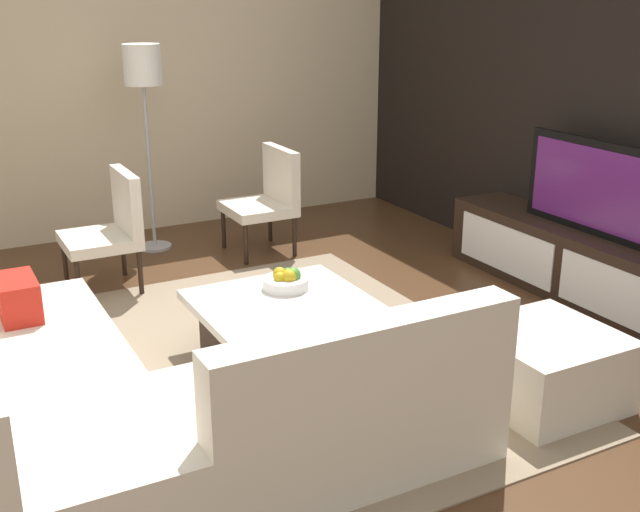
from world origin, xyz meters
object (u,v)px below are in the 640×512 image
(media_console, at_px, (582,265))
(coffee_table, at_px, (284,330))
(accent_chair_near, at_px, (112,224))
(fruit_bowl, at_px, (286,281))
(floor_lamp, at_px, (143,79))
(television, at_px, (591,187))
(accent_chair_far, at_px, (268,194))
(sectional_couch, at_px, (150,400))
(ottoman, at_px, (544,367))

(media_console, xyz_separation_m, coffee_table, (-0.10, -2.30, -0.05))
(accent_chair_near, relative_size, fruit_bowl, 3.11)
(floor_lamp, bearing_deg, television, 42.47)
(accent_chair_far, bearing_deg, floor_lamp, -119.04)
(sectional_couch, xyz_separation_m, floor_lamp, (-3.06, 0.93, 1.14))
(television, relative_size, ottoman, 1.64)
(coffee_table, relative_size, accent_chair_far, 1.14)
(ottoman, bearing_deg, accent_chair_near, -150.12)
(accent_chair_near, bearing_deg, sectional_couch, -18.53)
(ottoman, height_order, fruit_bowl, fruit_bowl)
(media_console, relative_size, television, 2.05)
(sectional_couch, bearing_deg, fruit_bowl, 125.48)
(television, xyz_separation_m, sectional_couch, (0.49, -3.28, -0.54))
(floor_lamp, distance_m, fruit_bowl, 2.49)
(television, height_order, coffee_table, television)
(ottoman, bearing_deg, coffee_table, -136.94)
(coffee_table, distance_m, floor_lamp, 2.75)
(television, xyz_separation_m, fruit_bowl, (-0.28, -2.19, -0.39))
(media_console, xyz_separation_m, sectional_couch, (0.49, -3.27, 0.03))
(coffee_table, distance_m, accent_chair_near, 1.80)
(ottoman, bearing_deg, television, 127.54)
(accent_chair_near, relative_size, ottoman, 1.24)
(accent_chair_near, bearing_deg, media_console, 49.63)
(floor_lamp, bearing_deg, accent_chair_far, 58.45)
(sectional_couch, relative_size, accent_chair_near, 2.64)
(accent_chair_far, bearing_deg, ottoman, 6.72)
(floor_lamp, bearing_deg, sectional_couch, -16.89)
(accent_chair_near, height_order, floor_lamp, floor_lamp)
(television, relative_size, floor_lamp, 0.68)
(media_console, height_order, sectional_couch, sectional_couch)
(media_console, bearing_deg, fruit_bowl, -97.25)
(accent_chair_near, xyz_separation_m, fruit_bowl, (1.51, 0.68, -0.06))
(coffee_table, distance_m, fruit_bowl, 0.31)
(sectional_couch, height_order, accent_chair_near, accent_chair_near)
(media_console, bearing_deg, ottoman, -52.45)
(coffee_table, bearing_deg, fruit_bowl, 150.09)
(ottoman, bearing_deg, sectional_couch, -103.92)
(media_console, bearing_deg, television, 90.00)
(coffee_table, xyz_separation_m, ottoman, (1.09, 1.01, -0.00))
(media_console, distance_m, fruit_bowl, 2.22)
(coffee_table, xyz_separation_m, accent_chair_far, (-1.95, 0.79, 0.29))
(media_console, height_order, ottoman, media_console)
(accent_chair_near, xyz_separation_m, accent_chair_far, (-0.26, 1.37, 0.00))
(fruit_bowl, xyz_separation_m, accent_chair_far, (-1.77, 0.69, 0.06))
(sectional_couch, height_order, ottoman, sectional_couch)
(television, xyz_separation_m, accent_chair_far, (-2.05, -1.51, -0.33))
(coffee_table, xyz_separation_m, fruit_bowl, (-0.18, 0.10, 0.23))
(accent_chair_far, bearing_deg, accent_chair_near, -76.61)
(television, distance_m, floor_lamp, 3.53)
(television, height_order, ottoman, television)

